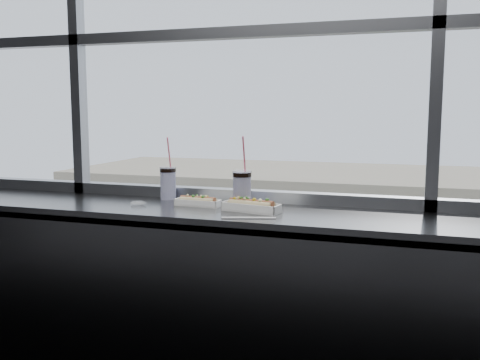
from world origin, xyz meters
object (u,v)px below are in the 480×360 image
(car_far_b, at_px, (462,351))
(wrapper, at_px, (138,203))
(car_far_a, at_px, (228,319))
(tree_left, at_px, (249,266))
(soda_cup_left, at_px, (168,181))
(hotdog_tray_right, at_px, (251,206))
(hotdog_tray_left, at_px, (198,201))
(tree_center, at_px, (395,265))
(pedestrian_c, at_px, (465,322))
(soda_cup_right, at_px, (242,187))
(loose_straw, at_px, (248,218))
(pedestrian_b, at_px, (403,308))

(car_far_b, bearing_deg, wrapper, 172.45)
(car_far_a, relative_size, tree_left, 1.43)
(wrapper, bearing_deg, soda_cup_left, 74.06)
(soda_cup_left, relative_size, tree_left, 0.08)
(hotdog_tray_right, bearing_deg, wrapper, -167.84)
(hotdog_tray_left, relative_size, tree_center, 0.04)
(hotdog_tray_left, xyz_separation_m, hotdog_tray_right, (0.31, -0.06, 0.01))
(car_far_b, relative_size, pedestrian_c, 2.84)
(car_far_b, bearing_deg, hotdog_tray_right, 173.85)
(soda_cup_left, distance_m, car_far_b, 26.85)
(soda_cup_right, distance_m, tree_center, 29.43)
(hotdog_tray_left, bearing_deg, loose_straw, -31.04)
(loose_straw, bearing_deg, pedestrian_b, 72.24)
(soda_cup_right, height_order, tree_left, soda_cup_right)
(pedestrian_b, relative_size, tree_left, 0.46)
(tree_left, bearing_deg, car_far_a, -89.51)
(car_far_a, bearing_deg, loose_straw, -157.99)
(car_far_b, xyz_separation_m, pedestrian_b, (-2.87, 4.89, 0.04))
(hotdog_tray_left, distance_m, soda_cup_left, 0.29)
(soda_cup_right, distance_m, pedestrian_b, 31.19)
(soda_cup_left, xyz_separation_m, tree_center, (0.51, 28.09, -8.33))
(pedestrian_c, distance_m, tree_center, 4.74)
(pedestrian_b, bearing_deg, car_far_b, -59.60)
(hotdog_tray_left, height_order, tree_left, hotdog_tray_left)
(loose_straw, bearing_deg, car_far_a, 92.75)
(soda_cup_left, height_order, car_far_a, soda_cup_left)
(pedestrian_c, bearing_deg, soda_cup_right, 172.20)
(wrapper, relative_size, tree_center, 0.02)
(pedestrian_b, height_order, pedestrian_c, pedestrian_b)
(car_far_a, distance_m, tree_center, 9.92)
(car_far_b, relative_size, pedestrian_b, 2.83)
(soda_cup_left, bearing_deg, hotdog_tray_left, -31.60)
(soda_cup_right, height_order, car_far_a, soda_cup_right)
(soda_cup_right, bearing_deg, tree_center, 89.93)
(hotdog_tray_left, xyz_separation_m, car_far_b, (3.67, 24.24, -11.11))
(soda_cup_right, bearing_deg, car_far_a, 109.58)
(wrapper, bearing_deg, hotdog_tray_left, 14.42)
(wrapper, bearing_deg, hotdog_tray_right, 1.41)
(hotdog_tray_left, bearing_deg, soda_cup_right, 5.31)
(pedestrian_c, relative_size, tree_left, 0.46)
(pedestrian_b, height_order, tree_left, tree_left)
(car_far_b, bearing_deg, tree_center, 42.09)
(hotdog_tray_right, relative_size, car_far_a, 0.05)
(car_far_a, relative_size, pedestrian_b, 3.12)
(hotdog_tray_right, distance_m, soda_cup_right, 0.13)
(pedestrian_c, xyz_separation_m, tree_left, (-12.48, 0.27, 1.95))
(pedestrian_c, bearing_deg, loose_straw, 172.48)
(wrapper, distance_m, car_far_b, 27.02)
(hotdog_tray_right, bearing_deg, hotdog_tray_left, 179.18)
(soda_cup_left, xyz_separation_m, tree_left, (-8.17, 28.09, -9.21))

